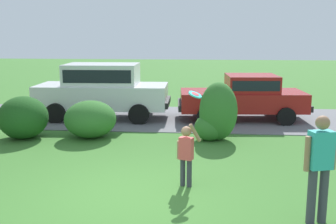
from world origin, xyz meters
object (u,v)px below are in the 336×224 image
object	(u,v)px
adult_onlooker	(320,163)
child_thrower	(186,151)
parked_suv	(102,88)
parked_sedan	(245,96)
frisbee	(195,95)

from	to	relation	value
adult_onlooker	child_thrower	bearing A→B (deg)	146.45
parked_suv	child_thrower	distance (m)	7.15
child_thrower	parked_sedan	bearing A→B (deg)	75.29
parked_suv	adult_onlooker	size ratio (longest dim) A/B	2.73
parked_sedan	parked_suv	size ratio (longest dim) A/B	0.95
parked_sedan	parked_suv	bearing A→B (deg)	-177.87
parked_suv	adult_onlooker	distance (m)	9.46
adult_onlooker	frisbee	bearing A→B (deg)	137.85
parked_sedan	child_thrower	xyz separation A→B (m)	(-1.72, -6.56, -0.13)
child_thrower	adult_onlooker	bearing A→B (deg)	-33.55
parked_sedan	frisbee	bearing A→B (deg)	-104.28
parked_sedan	frisbee	world-z (taller)	frisbee
child_thrower	frisbee	distance (m)	1.13
parked_sedan	parked_suv	xyz separation A→B (m)	(-4.95, -0.18, 0.23)
frisbee	child_thrower	bearing A→B (deg)	-111.48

